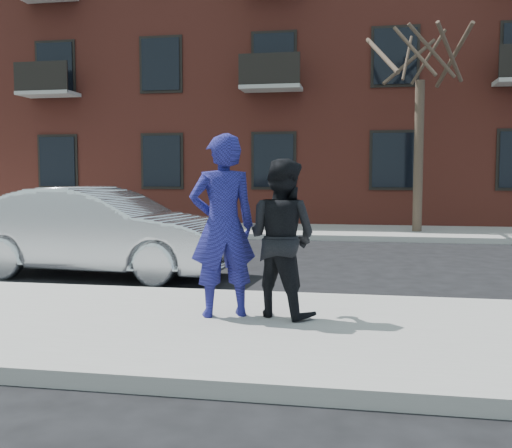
% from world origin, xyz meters
% --- Properties ---
extents(ground, '(100.00, 100.00, 0.00)m').
position_xyz_m(ground, '(0.00, 0.00, 0.00)').
color(ground, black).
rests_on(ground, ground).
extents(near_sidewalk, '(50.00, 3.50, 0.15)m').
position_xyz_m(near_sidewalk, '(0.00, -0.25, 0.07)').
color(near_sidewalk, gray).
rests_on(near_sidewalk, ground).
extents(near_curb, '(50.00, 0.10, 0.15)m').
position_xyz_m(near_curb, '(0.00, 1.55, 0.07)').
color(near_curb, '#999691').
rests_on(near_curb, ground).
extents(far_sidewalk, '(50.00, 3.50, 0.15)m').
position_xyz_m(far_sidewalk, '(0.00, 11.25, 0.07)').
color(far_sidewalk, gray).
rests_on(far_sidewalk, ground).
extents(far_curb, '(50.00, 0.10, 0.15)m').
position_xyz_m(far_curb, '(0.00, 9.45, 0.07)').
color(far_curb, '#999691').
rests_on(far_curb, ground).
extents(apartment_building, '(24.30, 10.30, 12.30)m').
position_xyz_m(apartment_building, '(2.00, 18.00, 6.16)').
color(apartment_building, maroon).
rests_on(apartment_building, ground).
extents(street_tree, '(3.60, 3.60, 6.80)m').
position_xyz_m(street_tree, '(4.50, 11.00, 5.52)').
color(street_tree, '#392921').
rests_on(street_tree, far_sidewalk).
extents(silver_sedan, '(4.75, 1.96, 1.53)m').
position_xyz_m(silver_sedan, '(-1.42, 3.20, 0.76)').
color(silver_sedan, '#B7BABF').
rests_on(silver_sedan, ground).
extents(man_hoodie, '(0.88, 0.74, 2.03)m').
position_xyz_m(man_hoodie, '(1.49, 0.10, 1.17)').
color(man_hoodie, navy).
rests_on(man_hoodie, near_sidewalk).
extents(man_peacoat, '(1.06, 0.97, 1.76)m').
position_xyz_m(man_peacoat, '(2.14, 0.23, 1.03)').
color(man_peacoat, black).
rests_on(man_peacoat, near_sidewalk).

